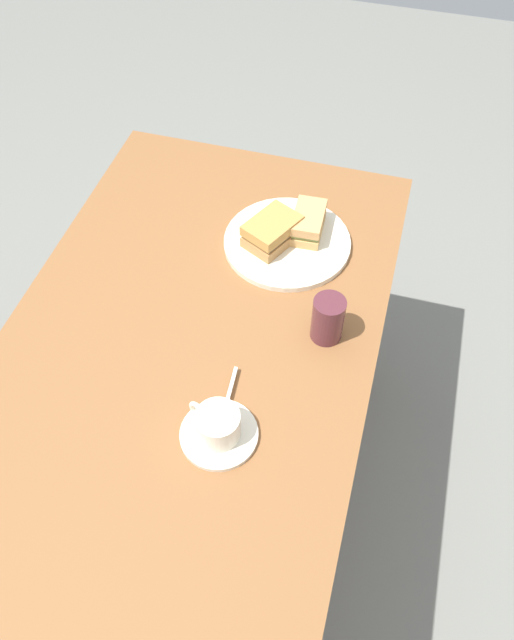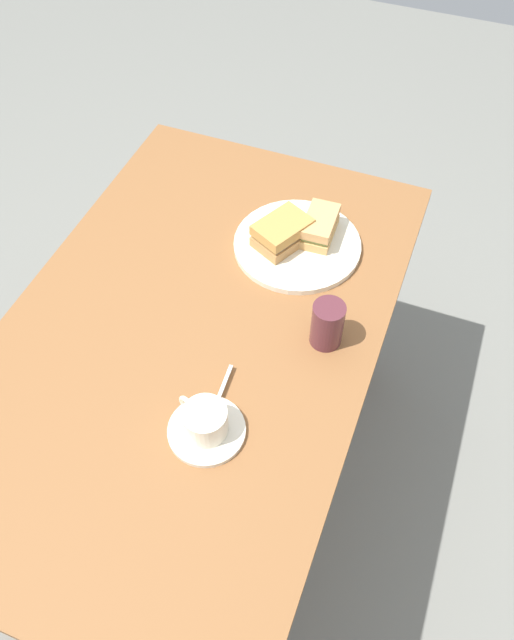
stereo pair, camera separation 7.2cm
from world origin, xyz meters
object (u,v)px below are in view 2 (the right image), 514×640
(sandwich_back, at_px, (320,226))
(drinking_glass, at_px, (327,324))
(dining_table, at_px, (195,370))
(sandwich_plate, at_px, (297,245))
(sandwich_front, at_px, (282,233))
(coffee_saucer, at_px, (207,430))
(coffee_cup, at_px, (205,420))
(spoon, at_px, (220,394))

(sandwich_back, distance_m, drinking_glass, 0.28)
(dining_table, bearing_deg, sandwich_plate, -22.87)
(dining_table, distance_m, sandwich_front, 0.36)
(coffee_saucer, xyz_separation_m, coffee_cup, (0.00, 0.00, 0.04))
(coffee_cup, relative_size, drinking_glass, 1.01)
(coffee_saucer, bearing_deg, dining_table, 32.80)
(spoon, bearing_deg, sandwich_plate, -1.00)
(sandwich_front, xyz_separation_m, coffee_saucer, (-0.48, -0.03, -0.04))
(sandwich_plate, height_order, sandwich_back, sandwich_back)
(dining_table, height_order, drinking_glass, drinking_glass)
(dining_table, xyz_separation_m, coffee_saucer, (-0.19, -0.12, 0.15))
(coffee_cup, xyz_separation_m, spoon, (0.07, 0.00, -0.03))
(sandwich_back, distance_m, coffee_cup, 0.53)
(sandwich_front, relative_size, coffee_cup, 1.40)
(sandwich_front, relative_size, sandwich_back, 1.23)
(sandwich_back, distance_m, coffee_saucer, 0.54)
(dining_table, relative_size, sandwich_plate, 4.24)
(sandwich_front, bearing_deg, sandwich_back, -53.90)
(dining_table, relative_size, sandwich_front, 8.40)
(sandwich_back, bearing_deg, coffee_cup, 175.66)
(sandwich_plate, bearing_deg, sandwich_front, 109.73)
(spoon, bearing_deg, dining_table, 45.02)
(coffee_cup, bearing_deg, sandwich_front, 3.49)
(sandwich_back, xyz_separation_m, drinking_glass, (-0.26, -0.10, 0.01))
(sandwich_front, xyz_separation_m, drinking_glass, (-0.21, -0.17, 0.01))
(sandwich_back, relative_size, spoon, 1.18)
(sandwich_back, xyz_separation_m, coffee_saucer, (-0.53, 0.04, -0.04))
(dining_table, height_order, sandwich_plate, sandwich_plate)
(coffee_cup, height_order, spoon, coffee_cup)
(sandwich_plate, distance_m, coffee_saucer, 0.49)
(coffee_cup, bearing_deg, dining_table, 32.56)
(sandwich_plate, relative_size, coffee_saucer, 2.02)
(coffee_cup, bearing_deg, sandwich_plate, -0.39)
(coffee_saucer, bearing_deg, spoon, 4.24)
(sandwich_plate, height_order, spoon, spoon)
(sandwich_plate, bearing_deg, coffee_cup, 179.61)
(sandwich_back, relative_size, drinking_glass, 1.15)
(sandwich_plate, xyz_separation_m, drinking_glass, (-0.22, -0.14, 0.04))
(dining_table, distance_m, spoon, 0.23)
(sandwich_plate, relative_size, coffee_cup, 2.76)
(dining_table, distance_m, drinking_glass, 0.34)
(sandwich_front, bearing_deg, drinking_glass, -141.53)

